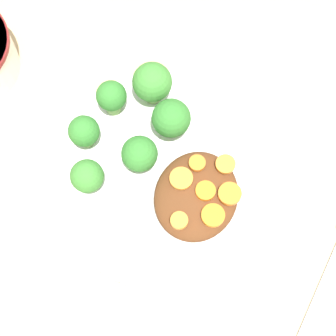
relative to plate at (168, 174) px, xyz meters
The scene contains 16 objects.
ground_plane 0.01m from the plate, ahead, with size 4.00×4.00×0.00m, color tan.
plate is the anchor object (origin of this frame).
stew_mound 0.05m from the plate, 61.95° to the left, with size 0.10×0.09×0.03m, color #5B3319.
broccoli_floret_0 0.06m from the plate, 165.41° to the right, with size 0.04×0.04×0.06m.
broccoli_floret_1 0.05m from the plate, 81.34° to the right, with size 0.04×0.04×0.05m.
broccoli_floret_2 0.11m from the plate, 122.79° to the right, with size 0.03×0.03×0.05m.
broccoli_floret_3 0.09m from the plate, 61.78° to the right, with size 0.04×0.04×0.05m.
broccoli_floret_4 0.10m from the plate, 150.85° to the right, with size 0.05×0.05×0.06m.
broccoli_floret_5 0.10m from the plate, 93.69° to the right, with size 0.03×0.03×0.05m.
carrot_slice_0 0.05m from the plate, 105.81° to the left, with size 0.02×0.02×0.01m, color orange.
carrot_slice_1 0.07m from the plate, 106.36° to the left, with size 0.02×0.02×0.00m, color orange.
carrot_slice_2 0.06m from the plate, 68.85° to the left, with size 0.02×0.02×0.01m, color orange.
carrot_slice_3 0.08m from the plate, 28.64° to the left, with size 0.02×0.02×0.01m, color orange.
carrot_slice_4 0.08m from the plate, 56.85° to the left, with size 0.02×0.02×0.00m, color orange.
carrot_slice_5 0.05m from the plate, 55.59° to the left, with size 0.02×0.02×0.00m, color orange.
carrot_slice_6 0.08m from the plate, 79.63° to the left, with size 0.02×0.02×0.01m, color orange.
Camera 1 is at (0.20, 0.07, 0.61)m, focal length 60.00 mm.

